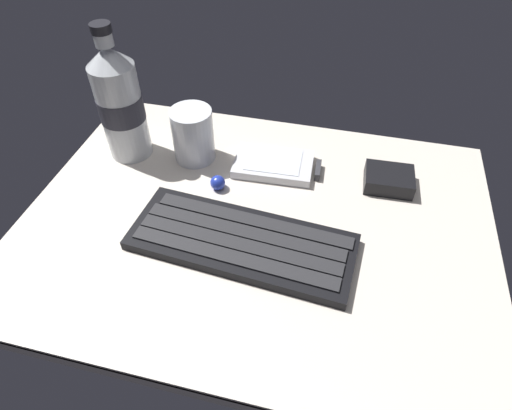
{
  "coord_description": "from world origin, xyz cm",
  "views": [
    {
      "loc": [
        9.41,
        -38.87,
        43.42
      ],
      "look_at": [
        0.0,
        0.0,
        3.0
      ],
      "focal_mm": 30.05,
      "sensor_mm": 36.0,
      "label": 1
    }
  ],
  "objects": [
    {
      "name": "trackball_mouse",
      "position": [
        -7.0,
        5.0,
        1.1
      ],
      "size": [
        2.2,
        2.2,
        2.2
      ],
      "primitive_type": "sphere",
      "color": "#2338B2",
      "rests_on": "ground_plane"
    },
    {
      "name": "handheld_device",
      "position": [
        0.66,
        11.51,
        0.73
      ],
      "size": [
        13.06,
        8.16,
        1.5
      ],
      "color": "silver",
      "rests_on": "ground_plane"
    },
    {
      "name": "charger_block",
      "position": [
        17.39,
        11.52,
        1.2
      ],
      "size": [
        7.21,
        5.87,
        2.4
      ],
      "primitive_type": "cube",
      "rotation": [
        0.0,
        0.0,
        0.04
      ],
      "color": "black",
      "rests_on": "ground_plane"
    },
    {
      "name": "juice_cup",
      "position": [
        -12.7,
        11.26,
        3.91
      ],
      "size": [
        6.4,
        6.4,
        8.5
      ],
      "color": "silver",
      "rests_on": "ground_plane"
    },
    {
      "name": "ground_plane",
      "position": [
        0.0,
        -0.23,
        -0.99
      ],
      "size": [
        64.0,
        48.0,
        2.8
      ],
      "color": "beige"
    },
    {
      "name": "water_bottle",
      "position": [
        -23.17,
        10.1,
        9.01
      ],
      "size": [
        6.73,
        6.73,
        20.8
      ],
      "color": "silver",
      "rests_on": "ground_plane"
    },
    {
      "name": "keyboard",
      "position": [
        -0.75,
        -4.77,
        0.81
      ],
      "size": [
        29.78,
        13.27,
        1.7
      ],
      "color": "black",
      "rests_on": "ground_plane"
    }
  ]
}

